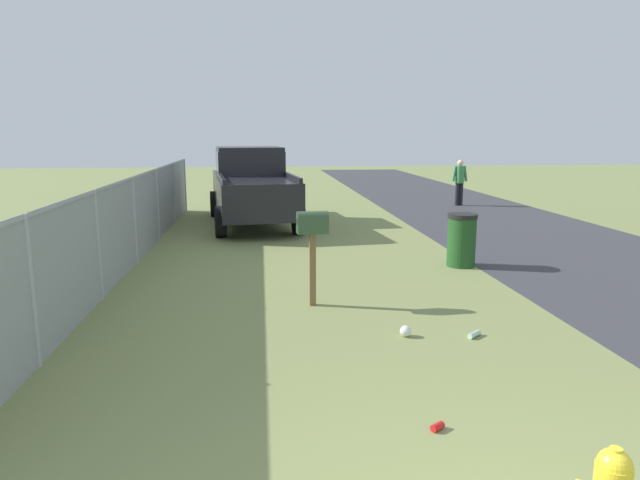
% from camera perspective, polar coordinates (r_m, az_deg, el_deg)
% --- Properties ---
extents(mailbox, '(0.23, 0.46, 1.39)m').
position_cam_1_polar(mailbox, '(8.03, -0.77, 0.90)').
color(mailbox, brown).
rests_on(mailbox, ground).
extents(pickup_truck, '(5.53, 2.65, 2.09)m').
position_cam_1_polar(pickup_truck, '(15.62, -6.98, 5.70)').
color(pickup_truck, black).
rests_on(pickup_truck, ground).
extents(trash_bin, '(0.55, 0.55, 1.00)m').
position_cam_1_polar(trash_bin, '(10.88, 14.16, 0.01)').
color(trash_bin, '#1E4C1E').
rests_on(trash_bin, ground).
extents(pedestrian, '(0.30, 0.57, 1.57)m').
position_cam_1_polar(pedestrian, '(20.01, 13.98, 5.98)').
color(pedestrian, black).
rests_on(pedestrian, ground).
extents(fence_section, '(14.89, 0.07, 1.67)m').
position_cam_1_polar(fence_section, '(11.31, -18.34, 2.24)').
color(fence_section, '#9EA3A8').
rests_on(fence_section, ground).
extents(litter_can_near_hydrant, '(0.12, 0.14, 0.07)m').
position_cam_1_polar(litter_can_near_hydrant, '(5.12, 11.83, -18.04)').
color(litter_can_near_hydrant, red).
rests_on(litter_can_near_hydrant, ground).
extents(litter_bag_midfield_a, '(0.14, 0.14, 0.14)m').
position_cam_1_polar(litter_bag_midfield_a, '(7.12, 8.67, -9.12)').
color(litter_bag_midfield_a, silver).
rests_on(litter_bag_midfield_a, ground).
extents(litter_bottle_midfield_b, '(0.19, 0.21, 0.07)m').
position_cam_1_polar(litter_bottle_midfield_b, '(7.29, 15.36, -9.22)').
color(litter_bottle_midfield_b, '#B2D8BF').
rests_on(litter_bottle_midfield_b, ground).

